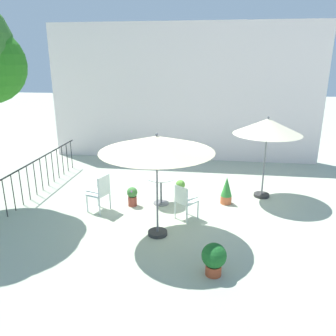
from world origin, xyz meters
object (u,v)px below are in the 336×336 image
at_px(patio_umbrella_0, 157,145).
at_px(potted_plant_3, 226,191).
at_px(potted_plant_1, 180,188).
at_px(patio_umbrella_1, 268,127).
at_px(cafe_table_0, 161,185).
at_px(patio_chair_0, 185,200).
at_px(potted_plant_0, 132,196).
at_px(patio_chair_1, 101,191).
at_px(potted_plant_2, 214,258).

distance_m(patio_umbrella_0, potted_plant_3, 3.06).
bearing_deg(potted_plant_1, patio_umbrella_1, 8.73).
height_order(cafe_table_0, patio_chair_0, patio_chair_0).
height_order(cafe_table_0, potted_plant_0, cafe_table_0).
relative_size(patio_chair_1, potted_plant_1, 1.95).
distance_m(patio_umbrella_1, cafe_table_0, 3.30).
bearing_deg(potted_plant_3, patio_chair_1, -163.52).
xyz_separation_m(patio_chair_1, potted_plant_2, (2.92, -2.36, -0.22)).
bearing_deg(patio_chair_1, potted_plant_2, -38.95).
xyz_separation_m(potted_plant_2, potted_plant_3, (0.31, 3.31, 0.02)).
bearing_deg(potted_plant_2, cafe_table_0, 115.54).
xyz_separation_m(patio_umbrella_1, potted_plant_0, (-3.55, -1.15, -1.74)).
height_order(patio_umbrella_0, potted_plant_2, patio_umbrella_0).
distance_m(patio_umbrella_1, potted_plant_2, 4.50).
relative_size(patio_chair_1, potted_plant_0, 1.87).
bearing_deg(cafe_table_0, potted_plant_0, -161.94).
bearing_deg(patio_chair_0, patio_umbrella_1, 40.55).
height_order(patio_chair_1, potted_plant_2, patio_chair_1).
distance_m(patio_umbrella_0, cafe_table_0, 2.33).
bearing_deg(patio_umbrella_1, potted_plant_3, -148.00).
bearing_deg(patio_umbrella_1, cafe_table_0, -162.11).
bearing_deg(cafe_table_0, patio_chair_1, -154.47).
relative_size(cafe_table_0, potted_plant_2, 1.23).
xyz_separation_m(cafe_table_0, patio_chair_1, (-1.46, -0.70, 0.03)).
distance_m(patio_chair_1, potted_plant_2, 3.76).
xyz_separation_m(patio_umbrella_1, potted_plant_1, (-2.33, -0.36, -1.76)).
relative_size(potted_plant_2, potted_plant_3, 0.83).
distance_m(cafe_table_0, patio_chair_1, 1.62).
xyz_separation_m(patio_umbrella_0, potted_plant_2, (1.27, -1.34, -1.75)).
bearing_deg(patio_umbrella_0, potted_plant_0, 122.48).
height_order(patio_umbrella_0, potted_plant_1, patio_umbrella_0).
bearing_deg(cafe_table_0, potted_plant_3, 8.29).
distance_m(potted_plant_1, potted_plant_3, 1.33).
distance_m(potted_plant_0, potted_plant_3, 2.56).
xyz_separation_m(patio_chair_0, patio_chair_1, (-2.18, 0.18, 0.04)).
bearing_deg(patio_umbrella_0, potted_plant_1, 82.94).
xyz_separation_m(patio_umbrella_1, cafe_table_0, (-2.80, -0.90, -1.49)).
xyz_separation_m(potted_plant_0, potted_plant_3, (2.51, 0.50, 0.09)).
xyz_separation_m(patio_umbrella_1, patio_chair_0, (-2.08, -1.78, -1.50)).
xyz_separation_m(patio_umbrella_0, potted_plant_0, (-0.94, 1.48, -1.81)).
height_order(patio_umbrella_0, patio_chair_0, patio_umbrella_0).
relative_size(patio_umbrella_0, patio_chair_0, 2.74).
bearing_deg(patio_umbrella_0, patio_chair_1, 148.23).
bearing_deg(patio_chair_1, patio_umbrella_1, 20.60).
bearing_deg(potted_plant_1, patio_chair_1, -147.24).
height_order(patio_chair_1, potted_plant_3, patio_chair_1).
bearing_deg(potted_plant_2, potted_plant_3, 84.73).
relative_size(patio_chair_0, potted_plant_0, 1.68).
height_order(patio_chair_1, potted_plant_0, patio_chair_1).
xyz_separation_m(patio_chair_1, potted_plant_1, (1.93, 1.24, -0.30)).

